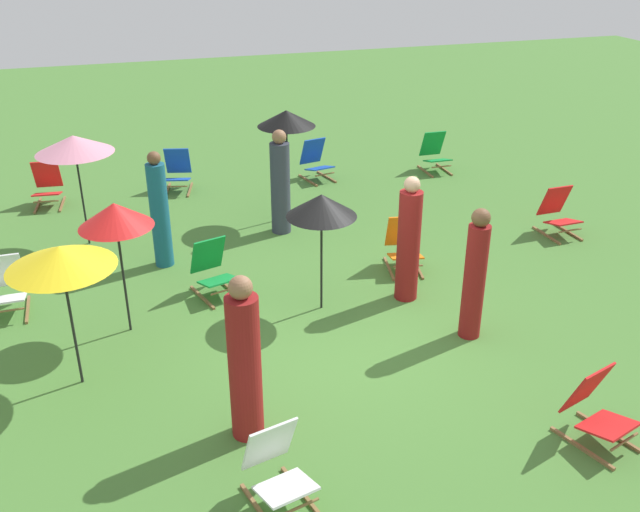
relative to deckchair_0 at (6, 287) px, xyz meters
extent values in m
plane|color=#477A33|center=(4.25, -1.81, -0.37)|extent=(40.00, 40.00, 0.00)
cube|color=olive|center=(0.22, -0.05, -0.35)|extent=(0.04, 0.76, 0.04)
cube|color=white|center=(0.00, -0.15, -0.10)|extent=(0.48, 0.44, 0.13)
cube|color=white|center=(0.00, 0.15, 0.18)|extent=(0.48, 0.25, 0.57)
cylinder|color=olive|center=(0.00, -0.35, -0.17)|extent=(0.44, 0.03, 0.03)
cube|color=olive|center=(8.44, -0.05, -0.35)|extent=(0.07, 0.76, 0.04)
cube|color=olive|center=(8.88, -0.03, -0.35)|extent=(0.07, 0.76, 0.04)
cube|color=red|center=(8.66, -0.14, -0.10)|extent=(0.50, 0.45, 0.13)
cube|color=red|center=(8.65, 0.16, 0.18)|extent=(0.49, 0.27, 0.57)
cylinder|color=olive|center=(8.67, -0.34, -0.17)|extent=(0.44, 0.04, 0.03)
cube|color=olive|center=(0.18, 3.97, -0.35)|extent=(0.12, 0.76, 0.04)
cube|color=olive|center=(0.62, 3.92, -0.35)|extent=(0.12, 0.76, 0.04)
cube|color=red|center=(0.39, 3.85, -0.10)|extent=(0.52, 0.48, 0.13)
cube|color=red|center=(0.42, 4.15, 0.18)|extent=(0.50, 0.30, 0.57)
cylinder|color=olive|center=(0.37, 3.65, -0.17)|extent=(0.44, 0.07, 0.03)
cube|color=olive|center=(2.58, 4.08, -0.35)|extent=(0.22, 0.74, 0.04)
cube|color=olive|center=(3.01, 3.97, -0.35)|extent=(0.22, 0.74, 0.04)
cube|color=#1947B7|center=(2.77, 3.93, -0.10)|extent=(0.57, 0.54, 0.13)
cube|color=#1947B7|center=(2.84, 4.22, 0.18)|extent=(0.53, 0.36, 0.57)
cylinder|color=olive|center=(2.72, 3.74, -0.17)|extent=(0.43, 0.14, 0.03)
cube|color=olive|center=(2.43, -4.55, -0.35)|extent=(0.22, 0.75, 0.04)
cube|color=olive|center=(2.86, -4.45, -0.35)|extent=(0.22, 0.75, 0.04)
cube|color=white|center=(2.67, -4.60, -0.10)|extent=(0.57, 0.53, 0.13)
cube|color=white|center=(2.60, -4.31, 0.18)|extent=(0.53, 0.35, 0.57)
cylinder|color=olive|center=(2.72, -4.79, -0.17)|extent=(0.43, 0.13, 0.03)
cube|color=olive|center=(5.38, 3.79, -0.35)|extent=(0.20, 0.75, 0.04)
cube|color=olive|center=(5.81, 3.89, -0.35)|extent=(0.20, 0.75, 0.04)
cube|color=#1947B7|center=(5.62, 3.74, -0.10)|extent=(0.56, 0.53, 0.13)
cube|color=#1947B7|center=(5.55, 4.03, 0.18)|extent=(0.52, 0.34, 0.57)
cylinder|color=olive|center=(5.66, 3.54, -0.17)|extent=(0.44, 0.12, 0.03)
cube|color=olive|center=(2.56, -0.44, -0.35)|extent=(0.25, 0.74, 0.04)
cube|color=olive|center=(2.98, -0.32, -0.35)|extent=(0.25, 0.74, 0.04)
cube|color=#148C38|center=(2.80, -0.48, -0.10)|extent=(0.58, 0.55, 0.13)
cube|color=#148C38|center=(2.71, -0.19, 0.18)|extent=(0.53, 0.37, 0.57)
cylinder|color=olive|center=(2.85, -0.67, -0.17)|extent=(0.43, 0.15, 0.03)
cube|color=olive|center=(5.74, -4.71, -0.35)|extent=(0.26, 0.74, 0.04)
cube|color=olive|center=(6.16, -4.58, -0.35)|extent=(0.26, 0.74, 0.04)
cube|color=red|center=(5.98, -4.74, -0.10)|extent=(0.59, 0.56, 0.13)
cube|color=red|center=(5.89, -4.46, 0.18)|extent=(0.53, 0.38, 0.57)
cylinder|color=olive|center=(6.04, -4.93, -0.17)|extent=(0.43, 0.16, 0.03)
cube|color=olive|center=(5.42, -0.40, -0.35)|extent=(0.19, 0.75, 0.04)
cube|color=olive|center=(5.86, -0.49, -0.35)|extent=(0.19, 0.75, 0.04)
cube|color=orange|center=(5.62, -0.54, -0.10)|extent=(0.56, 0.52, 0.13)
cube|color=orange|center=(5.68, -0.25, 0.18)|extent=(0.52, 0.34, 0.57)
cylinder|color=olive|center=(5.58, -0.74, -0.17)|extent=(0.44, 0.12, 0.03)
cube|color=olive|center=(7.90, 3.58, -0.35)|extent=(0.05, 0.76, 0.04)
cube|color=olive|center=(8.34, 3.58, -0.35)|extent=(0.05, 0.76, 0.04)
cube|color=#148C38|center=(8.12, 3.48, -0.10)|extent=(0.49, 0.44, 0.13)
cube|color=#148C38|center=(8.13, 3.78, 0.18)|extent=(0.48, 0.25, 0.57)
cylinder|color=olive|center=(8.12, 3.28, -0.17)|extent=(0.44, 0.04, 0.03)
cylinder|color=black|center=(4.50, 2.06, 0.59)|extent=(0.03, 0.03, 1.92)
cone|color=black|center=(4.50, 2.06, 1.44)|extent=(0.99, 0.99, 0.27)
cylinder|color=black|center=(4.09, -1.19, 0.45)|extent=(0.03, 0.03, 1.64)
cone|color=black|center=(4.09, -1.19, 1.15)|extent=(0.93, 0.93, 0.30)
cylinder|color=black|center=(1.53, -0.98, 0.50)|extent=(0.03, 0.03, 1.75)
cone|color=red|center=(1.53, -0.98, 1.25)|extent=(0.91, 0.91, 0.31)
cylinder|color=black|center=(1.07, 1.98, 0.53)|extent=(0.03, 0.03, 1.80)
cone|color=pink|center=(1.07, 1.98, 1.32)|extent=(1.20, 1.20, 0.28)
cylinder|color=black|center=(0.92, -1.99, 0.49)|extent=(0.03, 0.03, 1.71)
cone|color=yellow|center=(0.92, -1.99, 1.24)|extent=(1.17, 1.17, 0.25)
cylinder|color=#195972|center=(2.18, 0.83, 0.44)|extent=(0.30, 0.30, 1.63)
sphere|color=brown|center=(2.18, 0.83, 1.35)|extent=(0.20, 0.20, 0.20)
cylinder|color=maroon|center=(2.57, -3.44, 0.44)|extent=(0.34, 0.34, 1.62)
sphere|color=#936647|center=(2.57, -3.44, 1.36)|extent=(0.24, 0.24, 0.24)
cylinder|color=#333847|center=(4.23, 1.52, 0.41)|extent=(0.37, 0.37, 1.56)
sphere|color=#936647|center=(4.23, 1.52, 1.29)|extent=(0.23, 0.23, 0.23)
cylinder|color=maroon|center=(5.32, -1.26, 0.43)|extent=(0.43, 0.43, 1.59)
sphere|color=tan|center=(5.32, -1.26, 1.32)|extent=(0.22, 0.22, 0.22)
cylinder|color=maroon|center=(5.69, -2.42, 0.40)|extent=(0.32, 0.32, 1.53)
sphere|color=brown|center=(5.69, -2.42, 1.27)|extent=(0.23, 0.23, 0.23)
camera|label=1|loc=(1.54, -9.21, 4.51)|focal=39.46mm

